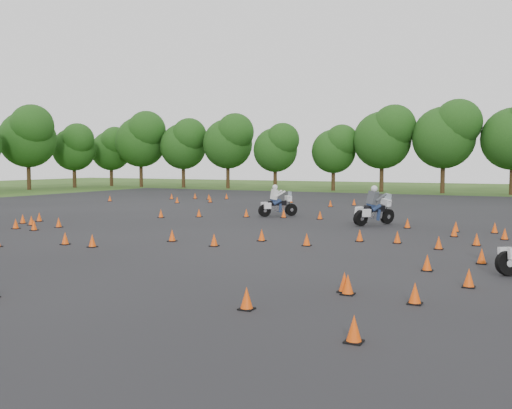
# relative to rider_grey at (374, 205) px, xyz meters

# --- Properties ---
(ground) EXTENTS (140.00, 140.00, 0.00)m
(ground) POSITION_rel_rider_grey_xyz_m (-4.03, -8.83, -0.98)
(ground) COLOR #2D5119
(ground) RESTS_ON ground
(asphalt_pad) EXTENTS (62.00, 62.00, 0.00)m
(asphalt_pad) POSITION_rel_rider_grey_xyz_m (-4.03, -2.83, -0.98)
(asphalt_pad) COLOR black
(asphalt_pad) RESTS_ON ground
(treeline) EXTENTS (86.60, 32.12, 11.10)m
(treeline) POSITION_rel_rider_grey_xyz_m (-2.52, 26.24, 3.62)
(treeline) COLOR #1B4213
(treeline) RESTS_ON ground
(traffic_cones) EXTENTS (35.91, 33.12, 0.45)m
(traffic_cones) POSITION_rel_rider_grey_xyz_m (-4.08, -3.00, -0.75)
(traffic_cones) COLOR #ED4B09
(traffic_cones) RESTS_ON asphalt_pad
(rider_grey) EXTENTS (1.97, 2.57, 1.95)m
(rider_grey) POSITION_rel_rider_grey_xyz_m (0.00, 0.00, 0.00)
(rider_grey) COLOR #3E4246
(rider_grey) RESTS_ON ground
(rider_white) EXTENTS (2.12, 2.20, 1.81)m
(rider_white) POSITION_rel_rider_grey_xyz_m (-6.05, 2.09, -0.07)
(rider_white) COLOR silver
(rider_white) RESTS_ON ground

